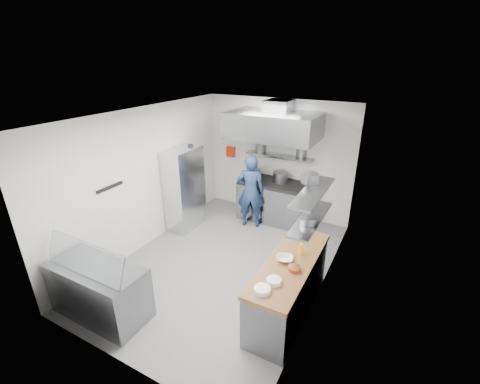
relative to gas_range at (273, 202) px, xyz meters
The scene contains 35 objects.
floor 2.15m from the gas_range, 92.73° to the right, with size 5.00×5.00×0.00m, color slate.
ceiling 3.15m from the gas_range, 92.73° to the right, with size 5.00×5.00×0.00m, color silver.
wall_back 1.04m from the gas_range, 104.04° to the left, with size 3.60×0.02×2.80m, color white.
wall_front 4.70m from the gas_range, 91.25° to the right, with size 3.60×0.02×2.80m, color white.
wall_left 2.99m from the gas_range, 132.14° to the right, with size 5.00×0.02×2.80m, color white.
wall_right 2.86m from the gas_range, 51.01° to the right, with size 5.00×0.02×2.80m, color white.
gas_range is the anchor object (origin of this frame).
cooktop 0.48m from the gas_range, ahead, with size 1.57×0.78×0.06m, color black.
stock_pot_left 0.85m from the gas_range, 165.60° to the left, with size 0.26×0.26×0.20m, color slate.
stock_pot_mid 0.65m from the gas_range, 34.95° to the left, with size 0.35×0.35×0.24m, color slate.
over_range_shelf 1.10m from the gas_range, 90.00° to the left, with size 1.60×0.30×0.04m, color gray.
shelf_pot_a 1.34m from the gas_range, 145.33° to the left, with size 0.26×0.26×0.18m, color slate.
shelf_pot_b 1.36m from the gas_range, 42.59° to the left, with size 0.27×0.27×0.22m, color slate.
extractor_hood 1.86m from the gas_range, 90.00° to the right, with size 1.90×1.15×0.55m, color gray.
hood_duct 2.23m from the gas_range, 90.00° to the left, with size 0.55×0.55×0.24m, color slate.
red_firebox 1.70m from the gas_range, 165.86° to the left, with size 0.22×0.10×0.26m, color red.
chef 0.75m from the gas_range, 123.25° to the right, with size 0.62×0.41×1.70m, color navy.
wire_rack 2.11m from the gas_range, 142.34° to the right, with size 0.50×0.90×1.85m, color silver.
rack_bin_a 2.06m from the gas_range, 143.60° to the right, with size 0.14×0.18×0.16m, color white.
rack_bin_b 1.94m from the gas_range, 158.82° to the right, with size 0.14×0.18×0.16m, color yellow.
rack_jar 2.31m from the gas_range, 147.47° to the right, with size 0.12×0.12×0.18m, color black.
knife_strip 3.70m from the gas_range, 122.01° to the right, with size 0.04×0.55×0.05m, color black.
prep_counter_base 3.03m from the gas_range, 62.93° to the right, with size 0.62×2.00×0.84m, color gray.
prep_counter_top 3.06m from the gas_range, 62.93° to the right, with size 0.65×2.04×0.06m, color brown.
plate_stack_a 3.75m from the gas_range, 69.80° to the right, with size 0.21×0.21×0.06m, color white.
plate_stack_b 3.57m from the gas_range, 67.55° to the right, with size 0.20×0.20×0.06m, color white.
copper_pan 3.28m from the gas_range, 62.56° to the right, with size 0.18×0.18×0.06m, color #B65C33.
squeeze_bottle 2.90m from the gas_range, 59.52° to the right, with size 0.06×0.06×0.18m, color yellow.
mixing_bowl 3.05m from the gas_range, 64.60° to the right, with size 0.24×0.24×0.06m, color white.
wall_shelf_lower 3.04m from the gas_range, 57.31° to the right, with size 0.30×1.30×0.04m, color gray.
wall_shelf_upper 3.21m from the gas_range, 57.31° to the right, with size 0.30×1.30×0.04m, color gray.
shelf_pot_c 3.22m from the gas_range, 58.76° to the right, with size 0.25×0.25×0.10m, color slate.
shelf_pot_d 2.99m from the gas_range, 56.71° to the right, with size 0.26×0.26×0.14m, color slate.
display_case 4.25m from the gas_range, 105.02° to the right, with size 1.50×0.70×0.85m, color gray.
display_glass 4.40m from the gas_range, 104.61° to the right, with size 1.47×0.02×0.45m, color silver.
Camera 1 is at (2.67, -4.39, 3.66)m, focal length 24.00 mm.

